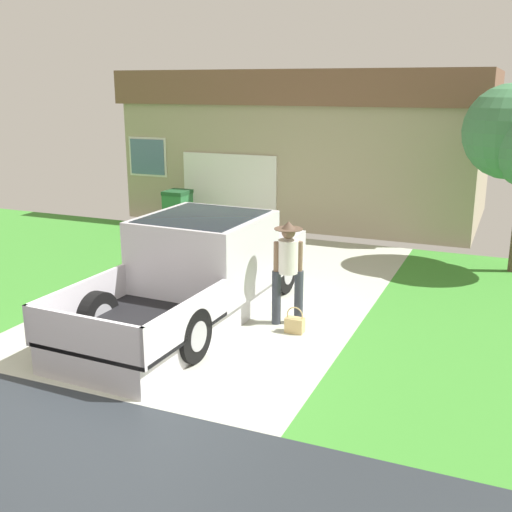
{
  "coord_description": "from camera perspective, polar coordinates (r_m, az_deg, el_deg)",
  "views": [
    {
      "loc": [
        4.76,
        -5.82,
        3.84
      ],
      "look_at": [
        0.82,
        3.5,
        1.04
      ],
      "focal_mm": 43.62,
      "sensor_mm": 36.0,
      "label": 1
    }
  ],
  "objects": [
    {
      "name": "pickup_truck",
      "position": [
        10.75,
        -4.79,
        -1.27
      ],
      "size": [
        2.15,
        5.63,
        1.7
      ],
      "rotation": [
        0.0,
        0.0,
        -0.04
      ],
      "color": "silver",
      "rests_on": "ground"
    },
    {
      "name": "handbag",
      "position": [
        10.0,
        3.57,
        -6.25
      ],
      "size": [
        0.3,
        0.17,
        0.43
      ],
      "color": "tan",
      "rests_on": "ground"
    },
    {
      "name": "person_with_hat",
      "position": [
        10.09,
        2.95,
        -0.85
      ],
      "size": [
        0.48,
        0.46,
        1.73
      ],
      "rotation": [
        0.0,
        0.0,
        3.58
      ],
      "color": "#333842",
      "rests_on": "ground"
    },
    {
      "name": "house_with_garage",
      "position": [
        19.11,
        5.36,
        10.3
      ],
      "size": [
        10.15,
        5.72,
        4.21
      ],
      "color": "tan",
      "rests_on": "ground"
    },
    {
      "name": "wheeled_trash_bin",
      "position": [
        16.93,
        -7.18,
        4.3
      ],
      "size": [
        0.6,
        0.72,
        1.09
      ],
      "color": "#286B38",
      "rests_on": "ground"
    }
  ]
}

